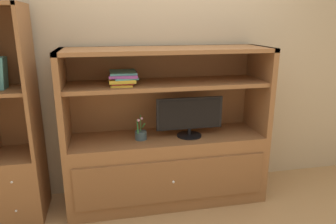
{
  "coord_description": "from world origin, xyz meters",
  "views": [
    {
      "loc": [
        -0.55,
        -2.33,
        1.72
      ],
      "look_at": [
        0.0,
        0.35,
        0.92
      ],
      "focal_mm": 33.42,
      "sensor_mm": 36.0,
      "label": 1
    }
  ],
  "objects": [
    {
      "name": "ground_plane",
      "position": [
        0.0,
        0.0,
        0.0
      ],
      "size": [
        8.0,
        8.0,
        0.0
      ],
      "primitive_type": "plane",
      "color": "tan"
    },
    {
      "name": "painted_rear_wall",
      "position": [
        0.0,
        0.75,
        1.4
      ],
      "size": [
        6.0,
        0.1,
        2.8
      ],
      "primitive_type": "cube",
      "color": "tan",
      "rests_on": "ground_plane"
    },
    {
      "name": "media_console",
      "position": [
        0.0,
        0.4,
        0.48
      ],
      "size": [
        1.88,
        0.57,
        1.49
      ],
      "color": "brown",
      "rests_on": "ground_plane"
    },
    {
      "name": "tv_monitor",
      "position": [
        0.21,
        0.35,
        0.86
      ],
      "size": [
        0.63,
        0.23,
        0.37
      ],
      "color": "black",
      "rests_on": "media_console"
    },
    {
      "name": "potted_plant",
      "position": [
        -0.25,
        0.36,
        0.71
      ],
      "size": [
        0.11,
        0.13,
        0.24
      ],
      "color": "#384C56",
      "rests_on": "media_console"
    },
    {
      "name": "magazine_stack",
      "position": [
        -0.4,
        0.39,
        1.24
      ],
      "size": [
        0.26,
        0.34,
        0.11
      ],
      "color": "gold",
      "rests_on": "media_console"
    },
    {
      "name": "bookshelf_tall",
      "position": [
        -1.34,
        0.41,
        0.62
      ],
      "size": [
        0.4,
        0.48,
        1.86
      ],
      "color": "brown",
      "rests_on": "ground_plane"
    }
  ]
}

